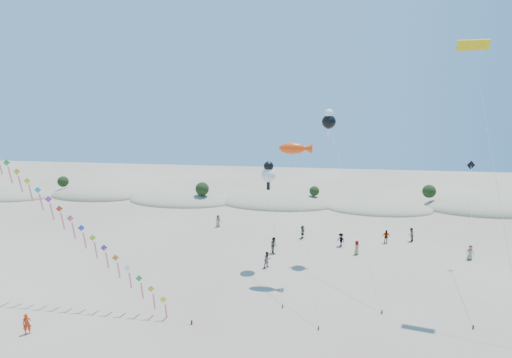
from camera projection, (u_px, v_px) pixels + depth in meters
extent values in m
ellipsoid|color=gray|center=(5.00, 195.00, 75.25)|extent=(18.00, 9.90, 2.80)
ellipsoid|color=#1A3D16|center=(5.00, 191.00, 75.10)|extent=(14.40, 6.48, 0.72)
ellipsoid|color=gray|center=(95.00, 196.00, 74.83)|extent=(16.00, 8.80, 3.60)
ellipsoid|color=#1A3D16|center=(95.00, 190.00, 74.64)|extent=(12.80, 5.76, 0.64)
ellipsoid|color=gray|center=(181.00, 201.00, 71.31)|extent=(17.60, 9.68, 3.00)
ellipsoid|color=#1A3D16|center=(181.00, 196.00, 71.15)|extent=(14.08, 6.34, 0.70)
ellipsoid|color=gray|center=(277.00, 203.00, 69.83)|extent=(19.00, 10.45, 3.40)
ellipsoid|color=#1A3D16|center=(277.00, 198.00, 69.64)|extent=(15.20, 6.84, 0.76)
ellipsoid|color=gray|center=(379.00, 209.00, 66.30)|extent=(16.40, 9.02, 2.80)
ellipsoid|color=#1A3D16|center=(379.00, 204.00, 66.15)|extent=(13.12, 5.90, 0.66)
ellipsoid|color=gray|center=(484.00, 210.00, 65.89)|extent=(18.00, 9.90, 3.80)
ellipsoid|color=#1A3D16|center=(485.00, 203.00, 65.68)|extent=(14.40, 6.48, 0.72)
sphere|color=black|center=(63.00, 182.00, 75.37)|extent=(1.90, 1.90, 1.90)
sphere|color=black|center=(202.00, 189.00, 69.11)|extent=(2.20, 2.20, 2.20)
sphere|color=black|center=(314.00, 191.00, 68.67)|extent=(1.60, 1.60, 1.60)
sphere|color=black|center=(429.00, 191.00, 67.56)|extent=(2.10, 2.10, 2.10)
cube|color=#3F2D1E|center=(192.00, 322.00, 33.26)|extent=(0.12, 0.12, 0.35)
cylinder|color=silver|center=(61.00, 210.00, 35.85)|extent=(23.73, 5.26, 16.13)
cube|color=yellow|center=(163.00, 299.00, 33.82)|extent=(1.07, 0.42, 1.13)
cube|color=#EE6485|center=(166.00, 312.00, 34.06)|extent=(0.19, 0.45, 1.55)
cube|color=yellow|center=(151.00, 289.00, 34.05)|extent=(1.07, 0.42, 1.13)
cube|color=#EE6485|center=(154.00, 301.00, 34.29)|extent=(0.19, 0.45, 1.55)
cube|color=green|center=(139.00, 278.00, 34.28)|extent=(1.07, 0.42, 1.13)
cube|color=#EE6485|center=(142.00, 291.00, 34.52)|extent=(0.19, 0.45, 1.55)
cube|color=white|center=(127.00, 268.00, 34.51)|extent=(1.07, 0.42, 1.13)
cube|color=#EE6485|center=(130.00, 281.00, 34.75)|extent=(0.19, 0.45, 1.55)
cube|color=orange|center=(115.00, 258.00, 34.74)|extent=(1.07, 0.42, 1.13)
cube|color=#EE6485|center=(119.00, 270.00, 34.98)|extent=(0.19, 0.45, 1.55)
cube|color=#5629A5|center=(104.00, 248.00, 34.97)|extent=(1.07, 0.42, 1.13)
cube|color=#EE6485|center=(107.00, 260.00, 35.21)|extent=(0.19, 0.45, 1.55)
cube|color=#9BE51A|center=(93.00, 238.00, 35.20)|extent=(1.07, 0.42, 1.13)
cube|color=#EE6485|center=(96.00, 250.00, 35.44)|extent=(0.19, 0.45, 1.55)
cube|color=blue|center=(81.00, 228.00, 35.42)|extent=(1.07, 0.42, 1.13)
cube|color=#EE6485|center=(85.00, 240.00, 35.67)|extent=(0.19, 0.45, 1.55)
cube|color=#FB4F87|center=(70.00, 218.00, 35.65)|extent=(1.07, 0.42, 1.13)
cube|color=#EE6485|center=(74.00, 231.00, 35.90)|extent=(0.19, 0.45, 1.55)
cube|color=red|center=(59.00, 209.00, 35.88)|extent=(1.07, 0.42, 1.13)
cube|color=#EE6485|center=(63.00, 221.00, 36.12)|extent=(0.19, 0.45, 1.55)
cube|color=purple|center=(48.00, 199.00, 36.11)|extent=(1.07, 0.42, 1.13)
cube|color=#EE6485|center=(52.00, 212.00, 36.35)|extent=(0.19, 0.45, 1.55)
cube|color=#19A3BD|center=(38.00, 190.00, 36.34)|extent=(1.07, 0.42, 1.13)
cube|color=#EE6485|center=(41.00, 202.00, 36.58)|extent=(0.19, 0.45, 1.55)
cube|color=yellow|center=(27.00, 181.00, 36.57)|extent=(1.07, 0.42, 1.13)
cube|color=#EE6485|center=(31.00, 193.00, 36.81)|extent=(0.19, 0.45, 1.55)
cube|color=yellow|center=(17.00, 172.00, 36.80)|extent=(1.07, 0.42, 1.13)
cube|color=#EE6485|center=(20.00, 184.00, 37.04)|extent=(0.19, 0.45, 1.55)
cube|color=green|center=(6.00, 163.00, 37.03)|extent=(1.07, 0.42, 1.13)
cube|color=#EE6485|center=(10.00, 175.00, 37.27)|extent=(0.19, 0.45, 1.55)
cube|color=#EE6485|center=(0.00, 166.00, 37.50)|extent=(0.19, 0.45, 1.55)
cube|color=#3F2D1E|center=(319.00, 328.00, 32.50)|extent=(0.10, 0.10, 0.30)
cylinder|color=silver|center=(304.00, 230.00, 36.21)|extent=(2.79, 9.79, 12.65)
ellipsoid|color=#FB450D|center=(292.00, 148.00, 39.89)|extent=(2.48, 1.09, 1.09)
cone|color=#FB450D|center=(307.00, 149.00, 39.71)|extent=(0.99, 0.99, 0.99)
cube|color=#3F2D1E|center=(283.00, 306.00, 35.83)|extent=(0.10, 0.10, 0.30)
cylinder|color=silver|center=(275.00, 235.00, 39.50)|extent=(2.28, 9.15, 9.60)
sphere|color=white|center=(269.00, 175.00, 43.13)|extent=(1.48, 1.48, 1.48)
sphere|color=black|center=(269.00, 166.00, 42.96)|extent=(0.99, 0.99, 0.99)
cube|color=black|center=(268.00, 186.00, 43.36)|extent=(0.35, 0.18, 0.80)
cube|color=#3F2D1E|center=(382.00, 312.00, 34.88)|extent=(0.10, 0.10, 0.30)
cylinder|color=silver|center=(352.00, 206.00, 39.79)|extent=(4.46, 12.45, 14.76)
sphere|color=black|center=(329.00, 122.00, 44.67)|extent=(1.45, 1.45, 1.45)
sphere|color=white|center=(329.00, 113.00, 44.50)|extent=(0.94, 0.94, 0.94)
cube|color=white|center=(328.00, 133.00, 44.89)|extent=(0.35, 0.18, 0.80)
cube|color=white|center=(322.00, 122.00, 44.76)|extent=(0.60, 0.15, 0.25)
cube|color=white|center=(336.00, 122.00, 44.57)|extent=(0.60, 0.15, 0.25)
cylinder|color=silver|center=(498.00, 189.00, 31.71)|extent=(2.79, 8.08, 21.42)
cube|color=#E4B90C|center=(473.00, 45.00, 33.69)|extent=(2.43, 0.99, 0.85)
cube|color=black|center=(473.00, 45.00, 33.71)|extent=(2.34, 0.59, 0.19)
cube|color=#3F2D1E|center=(473.00, 327.00, 32.63)|extent=(0.10, 0.10, 0.30)
cylinder|color=silver|center=(472.00, 235.00, 38.25)|extent=(3.59, 14.15, 10.45)
cube|color=black|center=(471.00, 165.00, 43.84)|extent=(0.92, 0.27, 0.94)
imported|color=red|center=(27.00, 324.00, 31.87)|extent=(0.69, 0.67, 1.59)
imported|color=slate|center=(274.00, 245.00, 47.95)|extent=(1.03, 1.12, 1.87)
imported|color=slate|center=(267.00, 260.00, 43.99)|extent=(1.04, 1.03, 1.70)
imported|color=slate|center=(341.00, 240.00, 50.11)|extent=(1.16, 1.12, 1.59)
imported|color=slate|center=(357.00, 248.00, 47.61)|extent=(0.59, 0.83, 1.58)
imported|color=slate|center=(386.00, 237.00, 51.14)|extent=(1.01, 0.53, 1.65)
imported|color=slate|center=(411.00, 235.00, 51.75)|extent=(1.00, 1.05, 1.71)
imported|color=slate|center=(218.00, 221.00, 57.47)|extent=(0.93, 0.88, 1.60)
imported|color=slate|center=(470.00, 252.00, 46.14)|extent=(0.93, 0.83, 1.60)
imported|color=slate|center=(303.00, 232.00, 52.97)|extent=(0.61, 1.52, 1.60)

